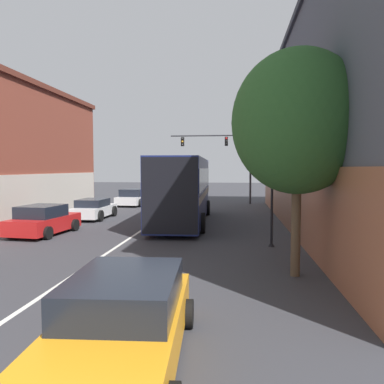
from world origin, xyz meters
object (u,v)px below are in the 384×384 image
(parked_car_left_mid, at_px, (44,221))
(parked_car_left_distant, at_px, (94,209))
(street_tree_near, at_px, (298,122))
(traffic_signal_gantry, at_px, (227,152))
(hatchback_foreground, at_px, (122,322))
(street_lamp, at_px, (272,173))
(bus, at_px, (183,187))
(parked_car_left_near, at_px, (134,197))

(parked_car_left_mid, bearing_deg, parked_car_left_distant, 2.28)
(street_tree_near, bearing_deg, traffic_signal_gantry, 96.57)
(hatchback_foreground, xyz_separation_m, traffic_signal_gantry, (1.00, 27.72, 3.93))
(street_tree_near, bearing_deg, street_lamp, 94.24)
(bus, relative_size, parked_car_left_mid, 2.86)
(hatchback_foreground, xyz_separation_m, street_lamp, (3.27, 9.46, 2.30))
(parked_car_left_distant, height_order, street_tree_near, street_tree_near)
(traffic_signal_gantry, bearing_deg, hatchback_foreground, -92.06)
(hatchback_foreground, bearing_deg, parked_car_left_near, 11.71)
(parked_car_left_mid, relative_size, traffic_signal_gantry, 0.55)
(bus, height_order, street_tree_near, street_tree_near)
(bus, xyz_separation_m, street_lamp, (4.49, -6.22, 0.88))
(street_tree_near, bearing_deg, parked_car_left_mid, 152.55)
(traffic_signal_gantry, distance_m, street_lamp, 18.48)
(traffic_signal_gantry, relative_size, street_tree_near, 1.10)
(parked_car_left_near, bearing_deg, street_lamp, -143.48)
(bus, bearing_deg, parked_car_left_distant, 78.20)
(parked_car_left_near, distance_m, traffic_signal_gantry, 9.08)
(traffic_signal_gantry, distance_m, street_tree_near, 22.53)
(hatchback_foreground, distance_m, parked_car_left_distant, 18.09)
(bus, height_order, street_lamp, street_lamp)
(traffic_signal_gantry, bearing_deg, street_lamp, -82.91)
(hatchback_foreground, bearing_deg, parked_car_left_mid, 30.15)
(traffic_signal_gantry, height_order, street_lamp, traffic_signal_gantry)
(parked_car_left_near, relative_size, parked_car_left_mid, 1.15)
(parked_car_left_near, bearing_deg, traffic_signal_gantry, -68.20)
(street_lamp, bearing_deg, traffic_signal_gantry, 97.09)
(parked_car_left_distant, height_order, street_lamp, street_lamp)
(parked_car_left_near, height_order, street_lamp, street_lamp)
(bus, height_order, parked_car_left_mid, bus)
(parked_car_left_distant, bearing_deg, bus, -99.32)
(parked_car_left_distant, relative_size, street_lamp, 0.80)
(parked_car_left_mid, xyz_separation_m, street_tree_near, (10.86, -5.64, 3.82))
(parked_car_left_near, height_order, parked_car_left_mid, parked_car_left_mid)
(parked_car_left_distant, xyz_separation_m, traffic_signal_gantry, (8.01, 11.05, 3.98))
(parked_car_left_distant, bearing_deg, parked_car_left_near, -1.03)
(parked_car_left_mid, bearing_deg, hatchback_foreground, -141.50)
(hatchback_foreground, height_order, street_lamp, street_lamp)
(parked_car_left_near, xyz_separation_m, parked_car_left_distant, (-0.22, -8.54, -0.06))
(parked_car_left_mid, relative_size, parked_car_left_distant, 0.99)
(parked_car_left_near, relative_size, street_tree_near, 0.69)
(bus, distance_m, street_lamp, 7.72)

